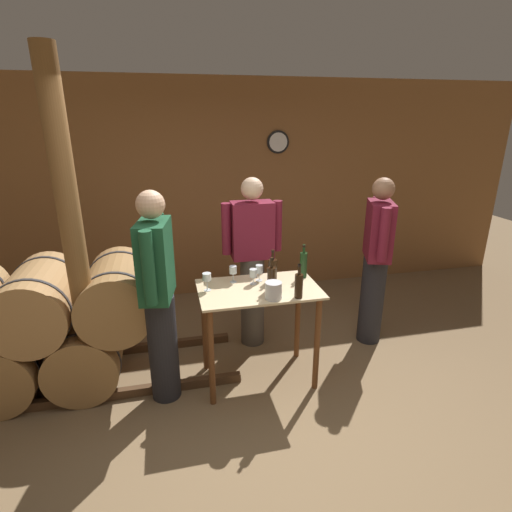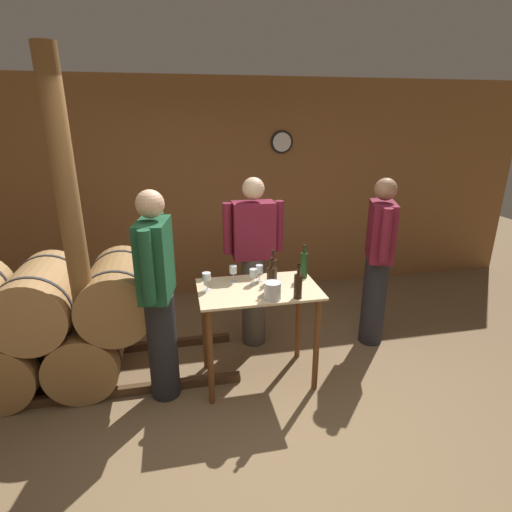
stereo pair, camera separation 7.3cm
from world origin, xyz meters
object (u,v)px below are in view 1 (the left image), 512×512
(wine_bottle_center, at_px, (299,285))
(wine_glass_near_center, at_px, (233,270))
(wine_bottle_right, at_px, (303,264))
(wine_glass_far_side, at_px, (259,270))
(wine_glass_near_left, at_px, (207,278))
(wine_bottle_far_left, at_px, (271,278))
(wine_glass_near_right, at_px, (253,274))
(person_visitor_bearded, at_px, (158,295))
(person_host, at_px, (252,260))
(wine_bottle_left, at_px, (273,270))
(wooden_post, at_px, (74,246))
(ice_bucket, at_px, (273,290))
(person_visitor_with_scarf, at_px, (376,259))

(wine_bottle_center, xyz_separation_m, wine_glass_near_center, (-0.45, 0.42, -0.00))
(wine_bottle_right, distance_m, wine_glass_far_side, 0.40)
(wine_bottle_right, distance_m, wine_glass_near_left, 0.87)
(wine_bottle_far_left, xyz_separation_m, wine_bottle_center, (0.17, -0.18, -0.00))
(wine_bottle_far_left, xyz_separation_m, wine_glass_near_right, (-0.12, 0.16, -0.01))
(person_visitor_bearded, bearing_deg, wine_glass_near_center, 20.05)
(wine_bottle_right, height_order, person_visitor_bearded, person_visitor_bearded)
(wine_glass_near_center, distance_m, person_host, 0.53)
(wine_bottle_far_left, distance_m, person_visitor_bearded, 0.91)
(wine_glass_near_left, xyz_separation_m, wine_glass_far_side, (0.47, 0.11, -0.01))
(wine_glass_far_side, bearing_deg, wine_bottle_far_left, -77.23)
(wine_bottle_right, relative_size, person_visitor_bearded, 0.17)
(person_host, bearing_deg, wine_bottle_right, -53.24)
(wine_bottle_right, xyz_separation_m, person_visitor_bearded, (-1.26, -0.20, -0.08))
(wine_bottle_far_left, xyz_separation_m, wine_bottle_left, (0.06, 0.19, -0.00))
(wine_glass_near_center, height_order, wine_glass_near_right, wine_glass_near_center)
(wine_bottle_far_left, relative_size, wine_bottle_left, 1.01)
(wine_bottle_far_left, height_order, wine_bottle_center, wine_bottle_far_left)
(wooden_post, relative_size, ice_bucket, 19.42)
(wine_bottle_far_left, xyz_separation_m, wine_bottle_right, (0.35, 0.21, 0.01))
(person_visitor_with_scarf, bearing_deg, person_visitor_bearded, -168.29)
(person_visitor_bearded, bearing_deg, ice_bucket, -10.77)
(wine_bottle_right, bearing_deg, person_visitor_with_scarf, 15.58)
(wine_bottle_right, bearing_deg, wooden_post, -176.53)
(wine_bottle_far_left, bearing_deg, ice_bucket, -99.52)
(person_visitor_with_scarf, bearing_deg, wine_bottle_center, -148.44)
(wine_bottle_right, distance_m, wine_glass_near_right, 0.47)
(ice_bucket, xyz_separation_m, person_visitor_bearded, (-0.88, 0.17, -0.03))
(wine_bottle_far_left, bearing_deg, wine_bottle_center, -46.70)
(person_host, relative_size, person_visitor_with_scarf, 1.00)
(wine_glass_far_side, relative_size, ice_bucket, 1.03)
(person_visitor_with_scarf, height_order, person_visitor_bearded, person_visitor_bearded)
(wine_bottle_left, xyz_separation_m, wine_glass_near_center, (-0.34, 0.05, 0.00))
(wine_glass_near_right, distance_m, person_host, 0.54)
(person_visitor_with_scarf, bearing_deg, wine_glass_far_side, -169.85)
(wine_glass_far_side, bearing_deg, wine_glass_near_center, 175.75)
(wine_glass_near_left, distance_m, wine_glass_near_right, 0.40)
(wine_glass_far_side, distance_m, person_visitor_with_scarf, 1.27)
(wine_bottle_right, height_order, wine_glass_near_center, wine_bottle_right)
(ice_bucket, bearing_deg, wine_glass_near_right, 105.77)
(wine_glass_near_center, bearing_deg, wooden_post, -173.30)
(wine_bottle_left, xyz_separation_m, wine_glass_near_left, (-0.58, -0.07, 0.01))
(person_host, bearing_deg, wine_glass_near_right, -101.64)
(wine_bottle_right, bearing_deg, person_host, 126.76)
(ice_bucket, bearing_deg, wine_glass_near_center, 122.32)
(wine_glass_near_right, height_order, person_host, person_host)
(wooden_post, relative_size, wine_bottle_far_left, 9.42)
(wine_bottle_center, height_order, person_visitor_bearded, person_visitor_bearded)
(ice_bucket, height_order, person_host, person_host)
(wine_glass_far_side, xyz_separation_m, person_visitor_bearded, (-0.86, -0.21, -0.06))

